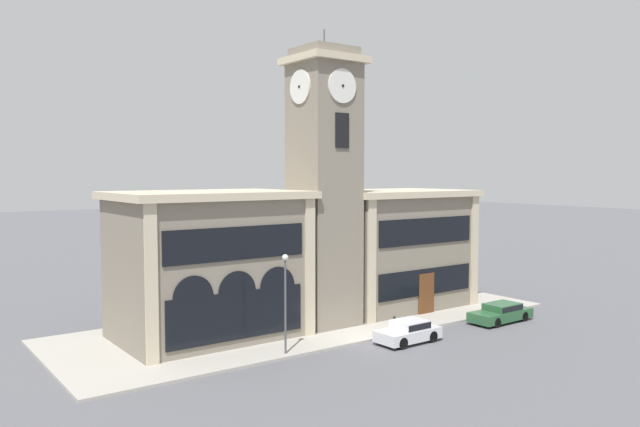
# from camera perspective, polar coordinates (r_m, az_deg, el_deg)

# --- Properties ---
(ground_plane) EXTENTS (300.00, 300.00, 0.00)m
(ground_plane) POSITION_cam_1_polar(r_m,az_deg,el_deg) (38.72, 4.76, -11.58)
(ground_plane) COLOR #56565B
(sidewalk_kerb) EXTENTS (34.46, 12.27, 0.15)m
(sidewalk_kerb) POSITION_cam_1_polar(r_m,az_deg,el_deg) (43.36, -0.64, -9.79)
(sidewalk_kerb) COLOR #A39E93
(sidewalk_kerb) RESTS_ON ground_plane
(clock_tower) EXTENTS (4.43, 4.43, 19.52)m
(clock_tower) POSITION_cam_1_polar(r_m,az_deg,el_deg) (41.14, 0.38, 2.36)
(clock_tower) COLOR gray
(clock_tower) RESTS_ON ground_plane
(town_hall_left_wing) EXTENTS (11.53, 7.97, 9.10)m
(town_hall_left_wing) POSITION_cam_1_polar(r_m,az_deg,el_deg) (39.07, -10.16, -4.62)
(town_hall_left_wing) COLOR gray
(town_hall_left_wing) RESTS_ON ground_plane
(town_hall_right_wing) EXTENTS (11.76, 7.97, 8.90)m
(town_hall_right_wing) POSITION_cam_1_polar(r_m,az_deg,el_deg) (47.75, 6.56, -3.18)
(town_hall_right_wing) COLOR gray
(town_hall_right_wing) RESTS_ON ground_plane
(parked_car_near) EXTENTS (4.05, 1.90, 1.34)m
(parked_car_near) POSITION_cam_1_polar(r_m,az_deg,el_deg) (38.54, 8.10, -10.58)
(parked_car_near) COLOR silver
(parked_car_near) RESTS_ON ground_plane
(parked_car_mid) EXTENTS (4.85, 1.93, 1.28)m
(parked_car_mid) POSITION_cam_1_polar(r_m,az_deg,el_deg) (44.98, 16.22, -8.66)
(parked_car_mid) COLOR #285633
(parked_car_mid) RESTS_ON ground_plane
(street_lamp) EXTENTS (0.36, 0.36, 5.58)m
(street_lamp) POSITION_cam_1_polar(r_m,az_deg,el_deg) (34.85, -3.19, -6.84)
(street_lamp) COLOR #4C4C51
(street_lamp) RESTS_ON sidewalk_kerb
(bollard) EXTENTS (0.18, 0.18, 1.06)m
(bollard) POSITION_cam_1_polar(r_m,az_deg,el_deg) (40.13, 6.81, -10.06)
(bollard) COLOR black
(bollard) RESTS_ON sidewalk_kerb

